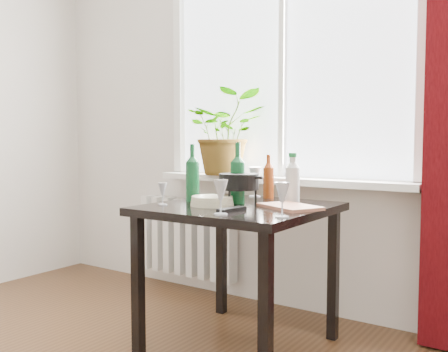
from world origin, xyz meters
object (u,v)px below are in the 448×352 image
Objects in this scene: wineglass_back_left at (255,181)px; table at (239,223)px; wineglass_front_left at (163,194)px; wine_bottle_right at (238,172)px; plate_stack at (212,201)px; fondue_pot at (239,189)px; wineglass_back_center at (294,185)px; wineglass_far_right at (282,199)px; radiator at (187,237)px; potted_plant at (226,133)px; tv_remote at (232,210)px; cleaning_bottle at (293,178)px; wineglass_front_right at (221,197)px; wine_bottle_left at (193,172)px; cutting_board at (290,207)px; bottle_amber at (268,176)px.

table is at bearing -70.64° from wineglass_back_left.
wine_bottle_right is at bearing 46.23° from wineglass_front_left.
fondue_pot is (0.08, 0.13, 0.06)m from plate_stack.
wineglass_back_center is 0.48m from plate_stack.
wineglass_far_right is 0.80m from wineglass_back_left.
wineglass_far_right is (1.23, -0.88, 0.44)m from radiator.
potted_plant reaches higher than radiator.
plate_stack is 0.23m from tv_remote.
tv_remote is at bearing -53.52° from fondue_pot.
wineglass_far_right is 0.66× the size of fondue_pot.
potted_plant is (-0.47, 0.57, 0.47)m from table.
tv_remote is at bearing -96.95° from wineglass_back_center.
table is at bearing -131.38° from cleaning_bottle.
table is at bearing 108.99° from wineglass_front_right.
potted_plant is 3.47× the size of tv_remote.
wine_bottle_left is 0.73m from wineglass_far_right.
wineglass_front_left is at bearing -129.77° from fondue_pot.
wineglass_far_right is 0.52× the size of cutting_board.
tv_remote is (-0.06, -0.51, -0.08)m from wineglass_back_center.
cleaning_bottle is 0.24m from cutting_board.
plate_stack reaches higher than cutting_board.
wine_bottle_right is at bearing -50.44° from potted_plant.
cleaning_bottle is at bearing 40.70° from wineglass_front_left.
tv_remote is at bearing -124.92° from cutting_board.
table is 0.37m from cleaning_bottle.
wineglass_back_left is (-0.51, 0.62, 0.01)m from wineglass_far_right.
wineglass_front_right is (0.11, -0.33, 0.17)m from table.
wineglass_back_center is (0.21, 0.24, -0.07)m from wine_bottle_right.
wineglass_far_right is at bearing -50.79° from wineglass_back_left.
bottle_amber is 0.47m from plate_stack.
wineglass_back_center reaches higher than table.
wineglass_front_right is 1.00× the size of tv_remote.
wineglass_front_right is at bearing -44.93° from radiator.
bottle_amber reaches higher than plate_stack.
wineglass_front_right is at bearing -38.43° from wine_bottle_left.
bottle_amber reaches higher than wineglass_front_left.
potted_plant reaches higher than tv_remote.
fondue_pot is 0.79× the size of cutting_board.
wineglass_back_left is 0.64m from tv_remote.
bottle_amber is at bearing 148.03° from cleaning_bottle.
cutting_board is at bearing -35.97° from potted_plant.
wineglass_far_right is (0.19, -0.47, -0.05)m from cleaning_bottle.
bottle_amber is 1.65× the size of wineglass_far_right.
bottle_amber is at bearing 63.39° from wineglass_front_left.
wine_bottle_left is 0.24m from wineglass_front_left.
wineglass_front_right reaches higher than cutting_board.
wine_bottle_left is 1.19× the size of cleaning_bottle.
radiator is 3.40× the size of fondue_pot.
cutting_board is (0.11, -0.26, -0.08)m from wineglass_back_center.
radiator is at bearing 160.30° from wineglass_back_left.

